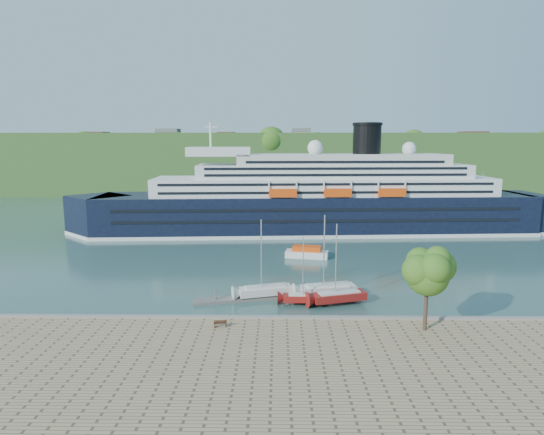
{
  "coord_description": "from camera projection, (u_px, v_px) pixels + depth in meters",
  "views": [
    {
      "loc": [
        0.53,
        -48.48,
        20.45
      ],
      "look_at": [
        -0.5,
        30.0,
        7.46
      ],
      "focal_mm": 30.0,
      "sensor_mm": 36.0,
      "label": 1
    }
  ],
  "objects": [
    {
      "name": "far_hillside",
      "position": [
        277.0,
        163.0,
        192.25
      ],
      "size": [
        400.0,
        50.0,
        24.0
      ],
      "primitive_type": "cube",
      "color": "#365D25",
      "rests_on": "ground"
    },
    {
      "name": "ground",
      "position": [
        273.0,
        326.0,
        51.17
      ],
      "size": [
        400.0,
        400.0,
        0.0
      ],
      "primitive_type": "plane",
      "color": "#2E534C",
      "rests_on": "ground"
    },
    {
      "name": "park_bench",
      "position": [
        220.0,
        323.0,
        48.42
      ],
      "size": [
        1.51,
        0.84,
        0.91
      ],
      "primitive_type": null,
      "rotation": [
        0.0,
        0.0,
        0.19
      ],
      "color": "#422213",
      "rests_on": "promenade"
    },
    {
      "name": "sailboat_white_far",
      "position": [
        328.0,
        258.0,
        59.91
      ],
      "size": [
        8.53,
        3.9,
        10.65
      ],
      "primitive_type": null,
      "rotation": [
        0.0,
        0.0,
        0.2
      ],
      "color": "silver",
      "rests_on": "ground"
    },
    {
      "name": "sailboat_extra",
      "position": [
        340.0,
        266.0,
        57.32
      ],
      "size": [
        8.03,
        4.29,
        9.99
      ],
      "primitive_type": null,
      "rotation": [
        0.0,
        0.0,
        0.29
      ],
      "color": "maroon",
      "rests_on": "ground"
    },
    {
      "name": "sailboat_red",
      "position": [
        307.0,
        273.0,
        57.36
      ],
      "size": [
        6.53,
        1.82,
        8.43
      ],
      "primitive_type": null,
      "rotation": [
        0.0,
        0.0,
        0.0
      ],
      "color": "maroon",
      "rests_on": "ground"
    },
    {
      "name": "promenade_tree",
      "position": [
        427.0,
        285.0,
        46.95
      ],
      "size": [
        5.89,
        5.89,
        9.76
      ],
      "primitive_type": null,
      "color": "#38661A",
      "rests_on": "promenade"
    },
    {
      "name": "cruise_ship",
      "position": [
        315.0,
        178.0,
        102.9
      ],
      "size": [
        111.64,
        22.81,
        24.9
      ],
      "primitive_type": null,
      "rotation": [
        0.0,
        0.0,
        0.06
      ],
      "color": "black",
      "rests_on": "ground"
    },
    {
      "name": "floating_pontoon",
      "position": [
        259.0,
        297.0,
        60.16
      ],
      "size": [
        17.33,
        6.14,
        0.38
      ],
      "primitive_type": null,
      "rotation": [
        0.0,
        0.0,
        0.24
      ],
      "color": "slate",
      "rests_on": "ground"
    },
    {
      "name": "quay_coping",
      "position": [
        273.0,
        317.0,
        50.78
      ],
      "size": [
        220.0,
        0.5,
        0.3
      ],
      "primitive_type": "cube",
      "color": "slate",
      "rests_on": "promenade"
    },
    {
      "name": "tender_launch",
      "position": [
        307.0,
        252.0,
        81.54
      ],
      "size": [
        8.0,
        4.01,
        2.11
      ],
      "primitive_type": null,
      "rotation": [
        0.0,
        0.0,
        -0.19
      ],
      "color": "#ED470D",
      "rests_on": "ground"
    },
    {
      "name": "sailboat_white_near",
      "position": [
        265.0,
        261.0,
        59.56
      ],
      "size": [
        8.14,
        4.28,
        10.13
      ],
      "primitive_type": null,
      "rotation": [
        0.0,
        0.0,
        0.28
      ],
      "color": "silver",
      "rests_on": "ground"
    }
  ]
}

